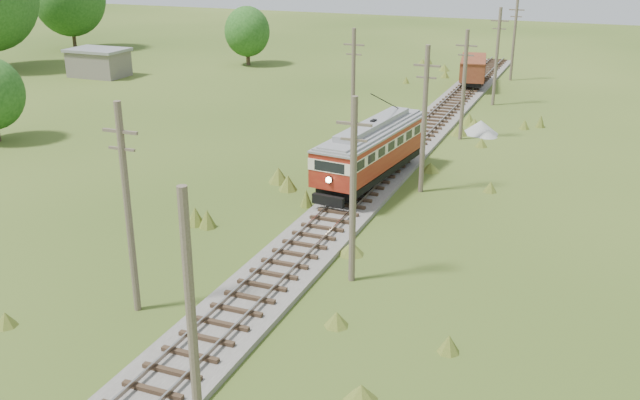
% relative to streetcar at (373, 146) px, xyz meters
% --- Properties ---
extents(railbed_main, '(3.60, 96.00, 0.57)m').
position_rel_streetcar_xyz_m(railbed_main, '(0.00, 2.94, -2.36)').
color(railbed_main, '#605B54').
rests_on(railbed_main, ground).
extents(streetcar, '(4.06, 12.02, 5.44)m').
position_rel_streetcar_xyz_m(streetcar, '(0.00, 0.00, 0.00)').
color(streetcar, black).
rests_on(streetcar, ground).
extents(gondola, '(3.63, 7.86, 2.51)m').
position_rel_streetcar_xyz_m(gondola, '(0.00, 33.45, -0.63)').
color(gondola, black).
rests_on(gondola, ground).
extents(gravel_pile, '(2.93, 3.11, 1.07)m').
position_rel_streetcar_xyz_m(gravel_pile, '(4.25, 15.13, -2.05)').
color(gravel_pile, gray).
rests_on(gravel_pile, ground).
extents(utility_pole_r_1, '(0.30, 0.30, 8.80)m').
position_rel_streetcar_xyz_m(utility_pole_r_1, '(3.10, -26.06, 1.85)').
color(utility_pole_r_1, brown).
rests_on(utility_pole_r_1, ground).
extents(utility_pole_r_2, '(1.60, 0.30, 8.60)m').
position_rel_streetcar_xyz_m(utility_pole_r_2, '(3.30, -13.06, 1.87)').
color(utility_pole_r_2, brown).
rests_on(utility_pole_r_2, ground).
extents(utility_pole_r_3, '(1.60, 0.30, 9.00)m').
position_rel_streetcar_xyz_m(utility_pole_r_3, '(3.20, -0.06, 2.08)').
color(utility_pole_r_3, brown).
rests_on(utility_pole_r_3, ground).
extents(utility_pole_r_4, '(1.60, 0.30, 8.40)m').
position_rel_streetcar_xyz_m(utility_pole_r_4, '(3.00, 12.94, 1.77)').
color(utility_pole_r_4, brown).
rests_on(utility_pole_r_4, ground).
extents(utility_pole_r_5, '(1.60, 0.30, 8.90)m').
position_rel_streetcar_xyz_m(utility_pole_r_5, '(3.40, 25.94, 2.03)').
color(utility_pole_r_5, brown).
rests_on(utility_pole_r_5, ground).
extents(utility_pole_r_6, '(1.60, 0.30, 8.70)m').
position_rel_streetcar_xyz_m(utility_pole_r_6, '(3.20, 38.94, 1.92)').
color(utility_pole_r_6, brown).
rests_on(utility_pole_r_6, ground).
extents(utility_pole_l_a, '(1.60, 0.30, 9.00)m').
position_rel_streetcar_xyz_m(utility_pole_l_a, '(-4.20, -19.06, 2.08)').
color(utility_pole_l_a, brown).
rests_on(utility_pole_l_a, ground).
extents(utility_pole_l_b, '(1.60, 0.30, 8.60)m').
position_rel_streetcar_xyz_m(utility_pole_l_b, '(-4.50, 8.94, 1.87)').
color(utility_pole_l_b, brown).
rests_on(utility_pole_l_b, ground).
extents(tree_mid_a, '(5.46, 5.46, 7.03)m').
position_rel_streetcar_xyz_m(tree_mid_a, '(-28.00, 36.94, 1.47)').
color(tree_mid_a, '#38281C').
rests_on(tree_mid_a, ground).
extents(shed, '(6.40, 4.40, 3.10)m').
position_rel_streetcar_xyz_m(shed, '(-40.00, 23.94, -0.98)').
color(shed, slate).
rests_on(shed, ground).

